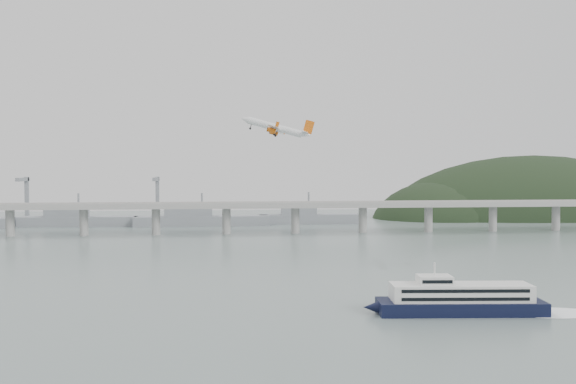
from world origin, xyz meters
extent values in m
plane|color=slate|center=(0.00, 0.00, 0.00)|extent=(900.00, 900.00, 0.00)
cube|color=#979794|center=(0.00, 200.00, 20.00)|extent=(800.00, 22.00, 2.20)
cube|color=#979794|center=(0.00, 189.50, 22.00)|extent=(800.00, 0.60, 1.80)
cube|color=#979794|center=(0.00, 210.50, 22.00)|extent=(800.00, 0.60, 1.80)
cylinder|color=#979794|center=(-180.00, 200.00, 9.50)|extent=(6.00, 6.00, 21.00)
cylinder|color=#979794|center=(-130.00, 200.00, 9.50)|extent=(6.00, 6.00, 21.00)
cylinder|color=#979794|center=(-80.00, 200.00, 9.50)|extent=(6.00, 6.00, 21.00)
cylinder|color=#979794|center=(-30.00, 200.00, 9.50)|extent=(6.00, 6.00, 21.00)
cylinder|color=#979794|center=(20.00, 200.00, 9.50)|extent=(6.00, 6.00, 21.00)
cylinder|color=#979794|center=(70.00, 200.00, 9.50)|extent=(6.00, 6.00, 21.00)
cylinder|color=#979794|center=(120.00, 200.00, 9.50)|extent=(6.00, 6.00, 21.00)
cylinder|color=#979794|center=(170.00, 200.00, 9.50)|extent=(6.00, 6.00, 21.00)
cylinder|color=#979794|center=(220.00, 200.00, 9.50)|extent=(6.00, 6.00, 21.00)
ellipsoid|color=black|center=(270.00, 330.00, -18.00)|extent=(320.00, 150.00, 156.00)
ellipsoid|color=black|center=(175.00, 320.00, -12.00)|extent=(140.00, 110.00, 96.00)
cube|color=gray|center=(-150.00, 270.00, 4.00)|extent=(95.67, 20.15, 8.00)
cube|color=gray|center=(-159.50, 270.00, 12.00)|extent=(33.90, 15.02, 8.00)
cylinder|color=gray|center=(-150.00, 270.00, 20.00)|extent=(1.60, 1.60, 14.00)
cube|color=gray|center=(-50.00, 265.00, 4.00)|extent=(110.55, 21.43, 8.00)
cube|color=gray|center=(-61.00, 265.00, 12.00)|extent=(39.01, 16.73, 8.00)
cylinder|color=gray|center=(-50.00, 265.00, 20.00)|extent=(1.60, 1.60, 14.00)
cube|color=gray|center=(40.00, 275.00, 4.00)|extent=(85.00, 13.60, 8.00)
cube|color=gray|center=(31.50, 275.00, 12.00)|extent=(29.75, 11.90, 8.00)
cylinder|color=gray|center=(40.00, 275.00, 20.00)|extent=(1.60, 1.60, 14.00)
cube|color=gray|center=(-200.00, 300.00, 20.00)|extent=(3.00, 3.00, 40.00)
cube|color=gray|center=(-200.00, 290.00, 38.00)|extent=(3.00, 28.00, 3.00)
cube|color=gray|center=(-90.00, 300.00, 20.00)|extent=(3.00, 3.00, 40.00)
cube|color=gray|center=(-90.00, 290.00, 38.00)|extent=(3.00, 28.00, 3.00)
cube|color=black|center=(46.54, -48.36, 2.17)|extent=(55.17, 17.40, 4.34)
cone|color=black|center=(17.32, -45.97, 2.17)|extent=(5.76, 4.77, 4.34)
cube|color=silver|center=(46.54, -48.36, 7.06)|extent=(46.34, 14.53, 5.43)
cube|color=black|center=(46.09, -53.82, 8.47)|extent=(41.14, 3.53, 1.09)
cube|color=black|center=(46.09, -53.82, 5.86)|extent=(41.14, 3.53, 1.09)
cube|color=black|center=(46.98, -42.89, 8.47)|extent=(41.14, 3.53, 1.09)
cube|color=black|center=(46.98, -42.89, 5.86)|extent=(41.14, 3.53, 1.09)
cube|color=silver|center=(37.88, -47.65, 11.18)|extent=(11.44, 8.46, 2.82)
cube|color=black|center=(37.57, -51.49, 11.18)|extent=(9.75, 0.92, 1.09)
cylinder|color=silver|center=(37.88, -47.65, 14.66)|extent=(0.59, 0.59, 4.34)
ellipsoid|color=white|center=(76.84, -50.83, 0.05)|extent=(32.44, 18.13, 0.22)
cylinder|color=white|center=(-4.10, 83.68, 69.35)|extent=(29.44, 10.94, 11.41)
cone|color=white|center=(-20.03, 86.87, 73.76)|extent=(5.84, 4.88, 4.81)
cone|color=white|center=(12.47, 80.39, 65.32)|extent=(6.55, 4.66, 5.08)
cube|color=white|center=(-3.39, 83.48, 68.06)|extent=(11.60, 36.12, 3.54)
cube|color=white|center=(11.67, 80.59, 66.30)|extent=(5.56, 13.03, 1.77)
cube|color=#D75D0E|center=(13.59, 80.39, 69.37)|extent=(6.37, 1.26, 7.85)
cylinder|color=#D75D0E|center=(-4.22, 89.46, 66.77)|extent=(5.35, 3.53, 3.52)
cylinder|color=black|center=(-6.31, 89.88, 67.34)|extent=(1.46, 2.53, 2.44)
cube|color=white|center=(-3.94, 89.46, 67.78)|extent=(2.87, 0.76, 1.92)
cylinder|color=#D75D0E|center=(-6.33, 78.10, 67.35)|extent=(5.35, 3.53, 3.52)
cylinder|color=black|center=(-8.42, 78.52, 67.93)|extent=(1.46, 2.53, 2.44)
cube|color=white|center=(-6.05, 78.10, 68.36)|extent=(2.87, 0.76, 1.92)
cylinder|color=black|center=(-3.39, 86.17, 66.10)|extent=(1.10, 0.44, 2.55)
cylinder|color=black|center=(-3.70, 86.17, 64.99)|extent=(1.48, 0.63, 1.44)
cylinder|color=black|center=(-4.39, 80.79, 66.38)|extent=(1.10, 0.44, 2.55)
cylinder|color=black|center=(-4.70, 80.79, 65.26)|extent=(1.48, 0.63, 1.44)
cylinder|color=black|center=(-16.84, 86.07, 69.82)|extent=(1.10, 0.44, 2.55)
cylinder|color=black|center=(-17.14, 86.07, 68.70)|extent=(1.48, 0.63, 1.44)
cube|color=#D75D0E|center=(2.20, 100.64, 67.83)|extent=(2.30, 0.53, 2.88)
cube|color=#D75D0E|center=(-4.32, 65.52, 69.63)|extent=(2.30, 0.53, 2.88)
camera|label=1|loc=(-29.76, -239.79, 47.87)|focal=38.00mm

